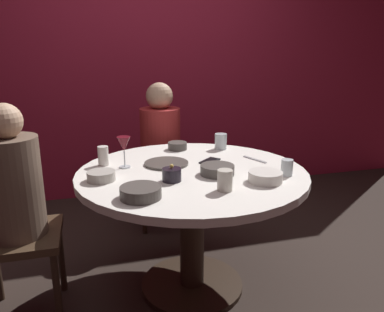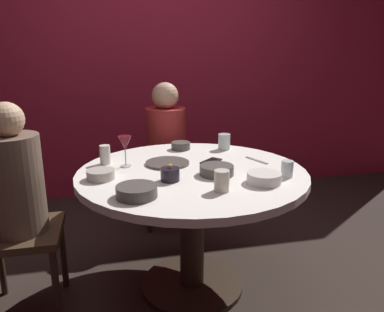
{
  "view_description": "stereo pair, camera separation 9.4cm",
  "coord_description": "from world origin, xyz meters",
  "px_view_note": "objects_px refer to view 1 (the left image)",
  "views": [
    {
      "loc": [
        -0.52,
        -1.88,
        1.36
      ],
      "look_at": [
        0.0,
        0.0,
        0.81
      ],
      "focal_mm": 35.01,
      "sensor_mm": 36.0,
      "label": 1
    },
    {
      "loc": [
        -0.43,
        -1.91,
        1.36
      ],
      "look_at": [
        0.0,
        0.0,
        0.81
      ],
      "focal_mm": 35.01,
      "sensor_mm": 36.0,
      "label": 2
    }
  ],
  "objects_px": {
    "wine_glass": "(124,145)",
    "bowl_salad_center": "(217,170)",
    "seated_diner_left": "(13,192)",
    "candle_holder": "(172,175)",
    "bowl_sauce_side": "(101,176)",
    "cup_center_front": "(103,156)",
    "bowl_serving_large": "(265,177)",
    "cell_phone": "(210,161)",
    "cup_near_candle": "(221,141)",
    "seated_diner_back": "(160,138)",
    "cup_by_left_diner": "(225,180)",
    "bowl_rice_portion": "(141,192)",
    "bowl_small_white": "(177,146)",
    "cup_by_right_diner": "(287,167)",
    "dining_table": "(192,198)",
    "dinner_plate": "(166,163)"
  },
  "relations": [
    {
      "from": "wine_glass",
      "to": "bowl_salad_center",
      "type": "xyz_separation_m",
      "value": [
        0.46,
        -0.25,
        -0.1
      ]
    },
    {
      "from": "seated_diner_left",
      "to": "candle_holder",
      "type": "relative_size",
      "value": 11.75
    },
    {
      "from": "bowl_salad_center",
      "to": "bowl_sauce_side",
      "type": "distance_m",
      "value": 0.6
    },
    {
      "from": "candle_holder",
      "to": "cup_center_front",
      "type": "height_order",
      "value": "cup_center_front"
    },
    {
      "from": "candle_holder",
      "to": "bowl_serving_large",
      "type": "bearing_deg",
      "value": -16.99
    },
    {
      "from": "bowl_serving_large",
      "to": "cup_center_front",
      "type": "xyz_separation_m",
      "value": [
        -0.76,
        0.51,
        0.03
      ]
    },
    {
      "from": "cell_phone",
      "to": "bowl_salad_center",
      "type": "height_order",
      "value": "bowl_salad_center"
    },
    {
      "from": "wine_glass",
      "to": "cup_near_candle",
      "type": "bearing_deg",
      "value": 20.67
    },
    {
      "from": "bowl_sauce_side",
      "to": "cup_center_front",
      "type": "height_order",
      "value": "cup_center_front"
    },
    {
      "from": "seated_diner_back",
      "to": "bowl_serving_large",
      "type": "height_order",
      "value": "seated_diner_back"
    },
    {
      "from": "seated_diner_back",
      "to": "cup_by_left_diner",
      "type": "xyz_separation_m",
      "value": [
        0.06,
        -1.27,
        0.07
      ]
    },
    {
      "from": "bowl_salad_center",
      "to": "cup_near_candle",
      "type": "height_order",
      "value": "cup_near_candle"
    },
    {
      "from": "seated_diner_left",
      "to": "candle_holder",
      "type": "bearing_deg",
      "value": -10.9
    },
    {
      "from": "bowl_serving_large",
      "to": "bowl_rice_portion",
      "type": "relative_size",
      "value": 0.91
    },
    {
      "from": "cup_center_front",
      "to": "bowl_sauce_side",
      "type": "bearing_deg",
      "value": -95.1
    },
    {
      "from": "cell_phone",
      "to": "bowl_small_white",
      "type": "height_order",
      "value": "bowl_small_white"
    },
    {
      "from": "seated_diner_back",
      "to": "cup_by_right_diner",
      "type": "height_order",
      "value": "seated_diner_back"
    },
    {
      "from": "seated_diner_left",
      "to": "bowl_sauce_side",
      "type": "bearing_deg",
      "value": -6.08
    },
    {
      "from": "bowl_serving_large",
      "to": "cup_center_front",
      "type": "relative_size",
      "value": 1.54
    },
    {
      "from": "bowl_serving_large",
      "to": "bowl_rice_portion",
      "type": "xyz_separation_m",
      "value": [
        -0.63,
        -0.05,
        0.0
      ]
    },
    {
      "from": "dining_table",
      "to": "bowl_small_white",
      "type": "bearing_deg",
      "value": 86.61
    },
    {
      "from": "bowl_salad_center",
      "to": "cup_by_right_diner",
      "type": "xyz_separation_m",
      "value": [
        0.35,
        -0.11,
        0.02
      ]
    },
    {
      "from": "bowl_serving_large",
      "to": "bowl_small_white",
      "type": "relative_size",
      "value": 1.35
    },
    {
      "from": "bowl_small_white",
      "to": "cup_center_front",
      "type": "relative_size",
      "value": 1.14
    },
    {
      "from": "cup_near_candle",
      "to": "bowl_rice_portion",
      "type": "bearing_deg",
      "value": -131.2
    },
    {
      "from": "bowl_salad_center",
      "to": "wine_glass",
      "type": "bearing_deg",
      "value": 150.94
    },
    {
      "from": "seated_diner_left",
      "to": "cup_center_front",
      "type": "bearing_deg",
      "value": 26.86
    },
    {
      "from": "seated_diner_left",
      "to": "bowl_rice_portion",
      "type": "distance_m",
      "value": 0.67
    },
    {
      "from": "wine_glass",
      "to": "dinner_plate",
      "type": "xyz_separation_m",
      "value": [
        0.24,
        -0.01,
        -0.12
      ]
    },
    {
      "from": "cup_by_left_diner",
      "to": "dinner_plate",
      "type": "bearing_deg",
      "value": 110.14
    },
    {
      "from": "seated_diner_back",
      "to": "dinner_plate",
      "type": "xyz_separation_m",
      "value": [
        -0.11,
        -0.78,
        0.03
      ]
    },
    {
      "from": "bowl_salad_center",
      "to": "cup_near_candle",
      "type": "distance_m",
      "value": 0.54
    },
    {
      "from": "bowl_salad_center",
      "to": "cup_near_candle",
      "type": "xyz_separation_m",
      "value": [
        0.2,
        0.5,
        0.03
      ]
    },
    {
      "from": "candle_holder",
      "to": "cup_near_candle",
      "type": "bearing_deg",
      "value": 50.08
    },
    {
      "from": "seated_diner_back",
      "to": "cup_center_front",
      "type": "xyz_separation_m",
      "value": [
        -0.46,
        -0.7,
        0.08
      ]
    },
    {
      "from": "dinner_plate",
      "to": "bowl_rice_portion",
      "type": "bearing_deg",
      "value": -114.35
    },
    {
      "from": "cell_phone",
      "to": "cup_by_right_diner",
      "type": "bearing_deg",
      "value": -0.86
    },
    {
      "from": "candle_holder",
      "to": "cup_center_front",
      "type": "relative_size",
      "value": 0.87
    },
    {
      "from": "seated_diner_left",
      "to": "candle_holder",
      "type": "xyz_separation_m",
      "value": [
        0.76,
        -0.15,
        0.07
      ]
    },
    {
      "from": "cell_phone",
      "to": "cup_near_candle",
      "type": "distance_m",
      "value": 0.31
    },
    {
      "from": "cell_phone",
      "to": "cup_by_left_diner",
      "type": "xyz_separation_m",
      "value": [
        -0.08,
        -0.47,
        0.05
      ]
    },
    {
      "from": "seated_diner_back",
      "to": "bowl_small_white",
      "type": "xyz_separation_m",
      "value": [
        0.03,
        -0.47,
        0.05
      ]
    },
    {
      "from": "dining_table",
      "to": "bowl_sauce_side",
      "type": "height_order",
      "value": "bowl_sauce_side"
    },
    {
      "from": "dining_table",
      "to": "cup_near_candle",
      "type": "bearing_deg",
      "value": 52.11
    },
    {
      "from": "dining_table",
      "to": "bowl_small_white",
      "type": "distance_m",
      "value": 0.5
    },
    {
      "from": "bowl_serving_large",
      "to": "cup_near_candle",
      "type": "height_order",
      "value": "cup_near_candle"
    },
    {
      "from": "candle_holder",
      "to": "bowl_sauce_side",
      "type": "relative_size",
      "value": 0.68
    },
    {
      "from": "bowl_small_white",
      "to": "bowl_sauce_side",
      "type": "relative_size",
      "value": 0.89
    },
    {
      "from": "wine_glass",
      "to": "seated_diner_back",
      "type": "bearing_deg",
      "value": 65.78
    },
    {
      "from": "cell_phone",
      "to": "cup_center_front",
      "type": "distance_m",
      "value": 0.62
    }
  ]
}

